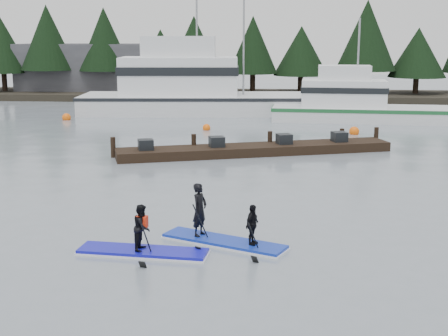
# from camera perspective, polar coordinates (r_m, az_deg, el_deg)

# --- Properties ---
(ground) EXTENTS (160.00, 160.00, 0.00)m
(ground) POSITION_cam_1_polar(r_m,az_deg,el_deg) (17.33, -1.71, -7.73)
(ground) COLOR slate
(ground) RESTS_ON ground
(far_shore) EXTENTS (70.00, 8.00, 0.60)m
(far_shore) POSITION_cam_1_polar(r_m,az_deg,el_deg) (58.49, 3.03, 6.62)
(far_shore) COLOR #2D281E
(far_shore) RESTS_ON ground
(treeline) EXTENTS (60.00, 4.00, 8.00)m
(treeline) POSITION_cam_1_polar(r_m,az_deg,el_deg) (58.52, 3.03, 6.33)
(treeline) COLOR black
(treeline) RESTS_ON ground
(waterfront_building) EXTENTS (18.00, 6.00, 5.00)m
(waterfront_building) POSITION_cam_1_polar(r_m,az_deg,el_deg) (62.35, -10.01, 8.83)
(waterfront_building) COLOR #4C4C51
(waterfront_building) RESTS_ON ground
(fishing_boat_large) EXTENTS (19.74, 6.86, 10.75)m
(fishing_boat_large) POSITION_cam_1_polar(r_m,az_deg,el_deg) (47.69, -2.00, 6.03)
(fishing_boat_large) COLOR silver
(fishing_boat_large) RESTS_ON ground
(fishing_boat_medium) EXTENTS (12.88, 4.40, 7.80)m
(fishing_boat_medium) POSITION_cam_1_polar(r_m,az_deg,el_deg) (44.42, 12.29, 4.93)
(fishing_boat_medium) COLOR silver
(fishing_boat_medium) RESTS_ON ground
(floating_dock) EXTENTS (13.75, 6.16, 0.46)m
(floating_dock) POSITION_cam_1_polar(r_m,az_deg,el_deg) (31.28, 2.91, 1.70)
(floating_dock) COLOR black
(floating_dock) RESTS_ON ground
(buoy_b) EXTENTS (0.49, 0.49, 0.49)m
(buoy_b) POSITION_cam_1_polar(r_m,az_deg,el_deg) (39.25, -1.61, 3.49)
(buoy_b) COLOR #FF630C
(buoy_b) RESTS_ON ground
(buoy_d) EXTENTS (0.61, 0.61, 0.61)m
(buoy_d) POSITION_cam_1_polar(r_m,az_deg,el_deg) (38.36, 11.80, 3.04)
(buoy_d) COLOR #FF630C
(buoy_d) RESTS_ON ground
(buoy_a) EXTENTS (0.60, 0.60, 0.60)m
(buoy_a) POSITION_cam_1_polar(r_m,az_deg,el_deg) (45.28, -14.19, 4.28)
(buoy_a) COLOR #FF630C
(buoy_a) RESTS_ON ground
(paddleboard_solo) EXTENTS (3.60, 1.26, 1.84)m
(paddleboard_solo) POSITION_cam_1_polar(r_m,az_deg,el_deg) (17.23, -7.46, -6.49)
(paddleboard_solo) COLOR #1313B2
(paddleboard_solo) RESTS_ON ground
(paddleboard_duo) EXTENTS (3.71, 2.28, 2.18)m
(paddleboard_duo) POSITION_cam_1_polar(r_m,az_deg,el_deg) (17.88, -0.21, -5.40)
(paddleboard_duo) COLOR #122DAA
(paddleboard_duo) RESTS_ON ground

